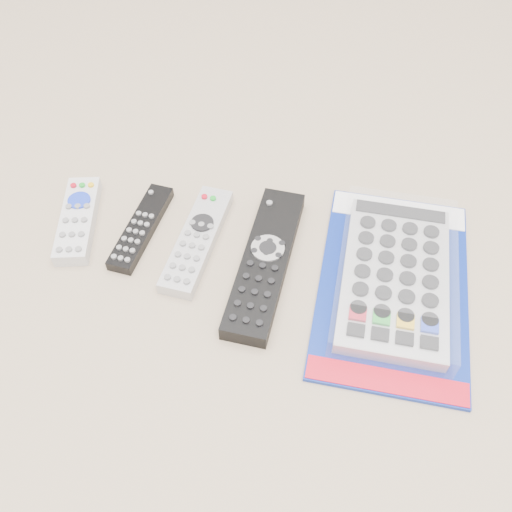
# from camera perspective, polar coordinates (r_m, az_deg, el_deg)

# --- Properties ---
(remote_small_grey) EXTENTS (0.07, 0.16, 0.02)m
(remote_small_grey) POSITION_cam_1_polar(r_m,az_deg,el_deg) (0.86, -17.39, 3.49)
(remote_small_grey) COLOR #BDBEC0
(remote_small_grey) RESTS_ON ground
(remote_slim_black) EXTENTS (0.06, 0.16, 0.02)m
(remote_slim_black) POSITION_cam_1_polar(r_m,az_deg,el_deg) (0.83, -11.42, 2.79)
(remote_slim_black) COLOR black
(remote_slim_black) RESTS_ON ground
(remote_silver_dvd) EXTENTS (0.08, 0.20, 0.02)m
(remote_silver_dvd) POSITION_cam_1_polar(r_m,az_deg,el_deg) (0.80, -5.90, 1.61)
(remote_silver_dvd) COLOR #B3B3B8
(remote_silver_dvd) RESTS_ON ground
(remote_large_black) EXTENTS (0.09, 0.26, 0.03)m
(remote_large_black) POSITION_cam_1_polar(r_m,az_deg,el_deg) (0.77, 0.93, -0.60)
(remote_large_black) COLOR black
(remote_large_black) RESTS_ON ground
(jumbo_remote_packaged) EXTENTS (0.22, 0.34, 0.04)m
(jumbo_remote_packaged) POSITION_cam_1_polar(r_m,az_deg,el_deg) (0.77, 13.76, -1.93)
(jumbo_remote_packaged) COLOR navy
(jumbo_remote_packaged) RESTS_ON ground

